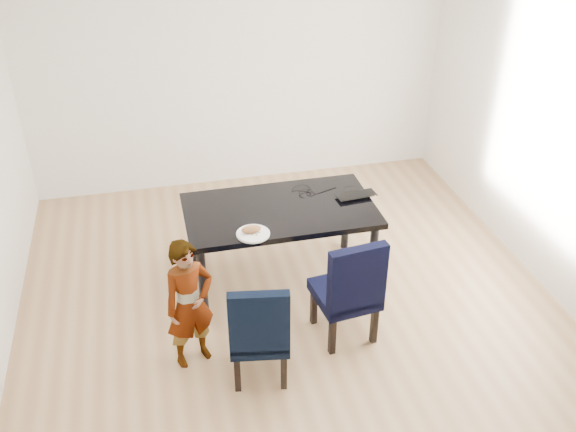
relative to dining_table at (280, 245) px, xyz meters
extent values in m
cube|color=tan|center=(0.00, -0.50, -0.38)|extent=(4.50, 5.00, 0.01)
cube|color=white|center=(0.00, 2.00, 0.98)|extent=(4.50, 0.01, 2.70)
cube|color=silver|center=(2.25, -0.50, 0.98)|extent=(0.01, 5.00, 2.70)
cube|color=black|center=(0.00, 0.00, 0.00)|extent=(1.60, 0.90, 0.75)
cube|color=black|center=(-0.40, -1.07, 0.06)|extent=(0.48, 0.50, 0.87)
cube|color=black|center=(0.34, -0.79, 0.09)|extent=(0.50, 0.52, 0.94)
imported|color=orange|center=(-0.86, -0.82, 0.15)|extent=(0.45, 0.38, 1.06)
cylinder|color=white|center=(-0.29, -0.35, 0.38)|extent=(0.34, 0.34, 0.01)
ellipsoid|color=#9B6437|center=(-0.30, -0.34, 0.42)|extent=(0.16, 0.08, 0.06)
imported|color=black|center=(0.68, 0.08, 0.39)|extent=(0.37, 0.25, 0.03)
torus|color=black|center=(0.28, 0.17, 0.38)|extent=(0.17, 0.17, 0.01)
camera|label=1|loc=(-1.00, -4.52, 3.13)|focal=40.00mm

